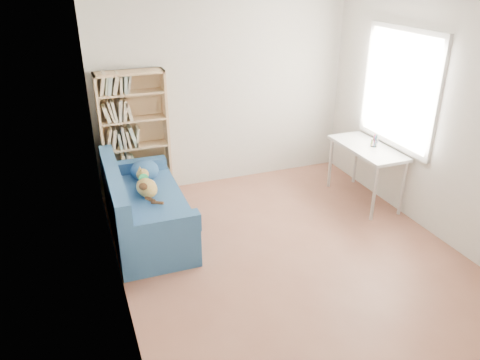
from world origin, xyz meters
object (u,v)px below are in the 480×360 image
(bookshelf, at_px, (136,142))
(desk, at_px, (367,153))
(pen_cup, at_px, (374,142))
(sofa, at_px, (144,209))

(bookshelf, distance_m, desk, 2.95)
(pen_cup, bearing_deg, sofa, 176.32)
(desk, bearing_deg, pen_cup, -12.19)
(sofa, relative_size, pen_cup, 10.24)
(sofa, relative_size, desk, 1.54)
(desk, xyz_separation_m, pen_cup, (0.08, -0.02, 0.14))
(sofa, xyz_separation_m, desk, (2.84, -0.17, 0.35))
(sofa, xyz_separation_m, pen_cup, (2.92, -0.19, 0.49))
(bookshelf, relative_size, desk, 1.52)
(bookshelf, distance_m, pen_cup, 3.03)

